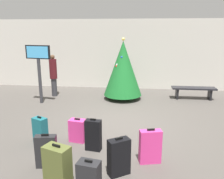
{
  "coord_description": "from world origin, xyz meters",
  "views": [
    {
      "loc": [
        0.53,
        -6.44,
        2.66
      ],
      "look_at": [
        -0.26,
        0.44,
        0.9
      ],
      "focal_mm": 37.03,
      "sensor_mm": 36.0,
      "label": 1
    }
  ],
  "objects_px": {
    "suitcase_5": "(58,167)",
    "flight_info_kiosk": "(39,63)",
    "traveller_0": "(53,74)",
    "suitcase_0": "(46,151)",
    "suitcase_6": "(78,130)",
    "suitcase_4": "(150,147)",
    "suitcase_2": "(40,130)",
    "suitcase_1": "(89,179)",
    "suitcase_3": "(93,135)",
    "suitcase_7": "(119,157)",
    "waiting_bench": "(194,90)",
    "holiday_tree": "(123,68)"
  },
  "relations": [
    {
      "from": "suitcase_2",
      "to": "suitcase_6",
      "type": "bearing_deg",
      "value": 10.31
    },
    {
      "from": "flight_info_kiosk",
      "to": "suitcase_4",
      "type": "xyz_separation_m",
      "value": [
        3.91,
        -3.7,
        -1.17
      ]
    },
    {
      "from": "suitcase_5",
      "to": "suitcase_6",
      "type": "distance_m",
      "value": 1.74
    },
    {
      "from": "suitcase_1",
      "to": "suitcase_6",
      "type": "distance_m",
      "value": 2.03
    },
    {
      "from": "holiday_tree",
      "to": "suitcase_7",
      "type": "distance_m",
      "value": 5.17
    },
    {
      "from": "suitcase_5",
      "to": "suitcase_7",
      "type": "height_order",
      "value": "suitcase_5"
    },
    {
      "from": "holiday_tree",
      "to": "suitcase_4",
      "type": "xyz_separation_m",
      "value": [
        0.88,
        -4.61,
        -0.88
      ]
    },
    {
      "from": "suitcase_4",
      "to": "suitcase_6",
      "type": "bearing_deg",
      "value": 156.02
    },
    {
      "from": "suitcase_4",
      "to": "suitcase_6",
      "type": "distance_m",
      "value": 1.89
    },
    {
      "from": "suitcase_1",
      "to": "waiting_bench",
      "type": "bearing_deg",
      "value": 63.67
    },
    {
      "from": "holiday_tree",
      "to": "suitcase_2",
      "type": "distance_m",
      "value": 4.46
    },
    {
      "from": "holiday_tree",
      "to": "suitcase_6",
      "type": "relative_size",
      "value": 4.03
    },
    {
      "from": "traveller_0",
      "to": "suitcase_5",
      "type": "bearing_deg",
      "value": -69.33
    },
    {
      "from": "suitcase_2",
      "to": "suitcase_3",
      "type": "bearing_deg",
      "value": -9.3
    },
    {
      "from": "traveller_0",
      "to": "suitcase_0",
      "type": "height_order",
      "value": "traveller_0"
    },
    {
      "from": "flight_info_kiosk",
      "to": "suitcase_4",
      "type": "relative_size",
      "value": 2.88
    },
    {
      "from": "traveller_0",
      "to": "suitcase_4",
      "type": "xyz_separation_m",
      "value": [
        3.76,
        -4.7,
        -0.56
      ]
    },
    {
      "from": "traveller_0",
      "to": "suitcase_2",
      "type": "distance_m",
      "value": 4.3
    },
    {
      "from": "suitcase_4",
      "to": "suitcase_7",
      "type": "bearing_deg",
      "value": -141.4
    },
    {
      "from": "waiting_bench",
      "to": "suitcase_1",
      "type": "bearing_deg",
      "value": -116.33
    },
    {
      "from": "suitcase_1",
      "to": "suitcase_3",
      "type": "height_order",
      "value": "suitcase_3"
    },
    {
      "from": "suitcase_4",
      "to": "flight_info_kiosk",
      "type": "bearing_deg",
      "value": 136.62
    },
    {
      "from": "suitcase_5",
      "to": "flight_info_kiosk",
      "type": "bearing_deg",
      "value": 116.15
    },
    {
      "from": "traveller_0",
      "to": "suitcase_1",
      "type": "distance_m",
      "value": 6.47
    },
    {
      "from": "waiting_bench",
      "to": "suitcase_1",
      "type": "distance_m",
      "value": 6.7
    },
    {
      "from": "waiting_bench",
      "to": "suitcase_4",
      "type": "relative_size",
      "value": 2.27
    },
    {
      "from": "traveller_0",
      "to": "suitcase_2",
      "type": "height_order",
      "value": "traveller_0"
    },
    {
      "from": "traveller_0",
      "to": "suitcase_7",
      "type": "height_order",
      "value": "traveller_0"
    },
    {
      "from": "suitcase_1",
      "to": "suitcase_5",
      "type": "distance_m",
      "value": 0.61
    },
    {
      "from": "suitcase_6",
      "to": "suitcase_7",
      "type": "bearing_deg",
      "value": -48.07
    },
    {
      "from": "suitcase_4",
      "to": "suitcase_5",
      "type": "relative_size",
      "value": 0.93
    },
    {
      "from": "suitcase_1",
      "to": "flight_info_kiosk",
      "type": "bearing_deg",
      "value": 120.75
    },
    {
      "from": "traveller_0",
      "to": "suitcase_1",
      "type": "xyz_separation_m",
      "value": [
        2.72,
        -5.84,
        -0.61
      ]
    },
    {
      "from": "suitcase_0",
      "to": "suitcase_4",
      "type": "height_order",
      "value": "suitcase_4"
    },
    {
      "from": "traveller_0",
      "to": "suitcase_1",
      "type": "relative_size",
      "value": 2.6
    },
    {
      "from": "waiting_bench",
      "to": "suitcase_3",
      "type": "relative_size",
      "value": 2.23
    },
    {
      "from": "holiday_tree",
      "to": "traveller_0",
      "type": "height_order",
      "value": "holiday_tree"
    },
    {
      "from": "flight_info_kiosk",
      "to": "suitcase_6",
      "type": "bearing_deg",
      "value": -53.26
    },
    {
      "from": "suitcase_1",
      "to": "holiday_tree",
      "type": "bearing_deg",
      "value": 88.45
    },
    {
      "from": "waiting_bench",
      "to": "suitcase_4",
      "type": "distance_m",
      "value": 5.24
    },
    {
      "from": "suitcase_0",
      "to": "suitcase_6",
      "type": "bearing_deg",
      "value": 73.77
    },
    {
      "from": "traveller_0",
      "to": "suitcase_6",
      "type": "relative_size",
      "value": 2.88
    },
    {
      "from": "suitcase_0",
      "to": "suitcase_7",
      "type": "xyz_separation_m",
      "value": [
        1.46,
        -0.09,
        0.03
      ]
    },
    {
      "from": "traveller_0",
      "to": "suitcase_0",
      "type": "distance_m",
      "value": 5.4
    },
    {
      "from": "waiting_bench",
      "to": "suitcase_2",
      "type": "relative_size",
      "value": 2.54
    },
    {
      "from": "traveller_0",
      "to": "suitcase_3",
      "type": "bearing_deg",
      "value": -59.92
    },
    {
      "from": "waiting_bench",
      "to": "suitcase_1",
      "type": "xyz_separation_m",
      "value": [
        -2.97,
        -6.01,
        -0.05
      ]
    },
    {
      "from": "suitcase_0",
      "to": "suitcase_6",
      "type": "relative_size",
      "value": 1.18
    },
    {
      "from": "holiday_tree",
      "to": "suitcase_0",
      "type": "xyz_separation_m",
      "value": [
        -1.18,
        -5.0,
        -0.9
      ]
    },
    {
      "from": "suitcase_0",
      "to": "waiting_bench",
      "type": "bearing_deg",
      "value": 52.75
    }
  ]
}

